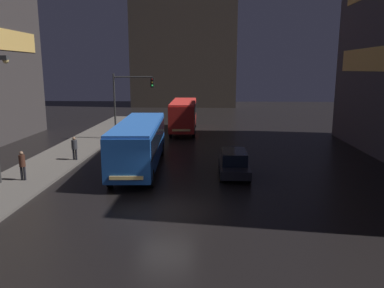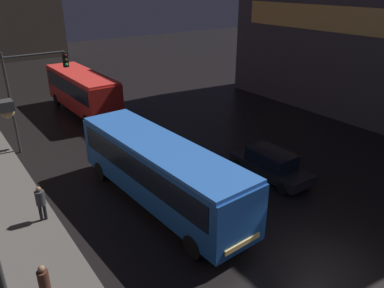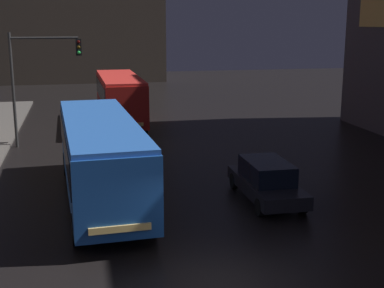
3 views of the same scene
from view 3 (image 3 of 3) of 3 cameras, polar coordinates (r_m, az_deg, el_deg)
ground_plane at (r=14.30m, az=2.58°, el=-14.87°), size 120.00×120.00×0.00m
bus_near at (r=20.19m, az=-9.74°, el=-0.78°), size 3.10×10.81×3.14m
bus_far at (r=34.96m, az=-7.70°, el=5.17°), size 2.63×9.48×3.26m
car_taxi at (r=20.53m, az=7.95°, el=-3.85°), size 1.82×4.63×1.54m
traffic_light_main at (r=29.81m, az=-16.18°, el=7.66°), size 3.74×0.35×6.12m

